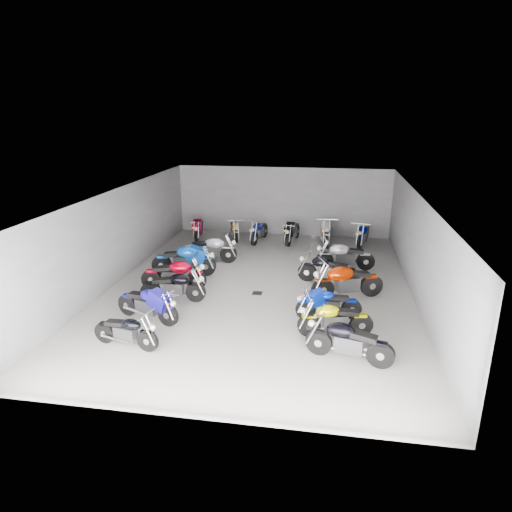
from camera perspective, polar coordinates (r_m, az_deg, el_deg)
The scene contains 24 objects.
ground at distance 15.52m, azimuth 0.47°, elevation -3.97°, with size 14.00×14.00×0.00m, color gray.
wall_back at distance 21.75m, azimuth 3.37°, elevation 6.83°, with size 10.00×0.10×3.20m, color slate.
wall_left at distance 16.50m, azimuth -16.95°, elevation 2.43°, with size 0.10×14.00×3.20m, color slate.
wall_right at distance 15.09m, azimuth 19.59°, elevation 0.73°, with size 0.10×14.00×3.20m, color slate.
ceiling at distance 14.62m, azimuth 0.50°, elevation 7.80°, with size 10.00×14.00×0.04m, color black.
drain_grate at distance 15.06m, azimuth 0.17°, elevation -4.66°, with size 0.32×0.32×0.01m, color black.
motorcycle_left_a at distance 12.13m, azimuth -15.90°, elevation -9.00°, with size 1.84×0.51×0.81m.
motorcycle_left_b at distance 13.39m, azimuth -13.36°, elevation -5.85°, with size 2.05×0.82×0.93m.
motorcycle_left_c at distance 14.52m, azimuth -10.24°, elevation -3.77°, with size 2.07×0.47×0.91m.
motorcycle_left_d at distance 15.44m, azimuth -10.17°, elevation -2.29°, with size 2.21×0.49×0.97m.
motorcycle_left_e at distance 16.71m, azimuth -8.93°, elevation -0.51°, with size 2.36×0.51×1.04m.
motorcycle_left_f at distance 17.98m, azimuth -5.82°, elevation 0.85°, with size 2.23×0.48×0.98m.
motorcycle_right_a at distance 11.28m, azimuth 11.45°, elevation -10.39°, with size 2.12×0.69×0.95m.
motorcycle_right_b at distance 12.37m, azimuth 9.79°, elevation -7.77°, with size 2.01×0.57×0.89m.
motorcycle_right_c at distance 13.31m, azimuth 8.98°, elevation -5.93°, with size 1.90×0.55×0.84m.
motorcycle_right_d at distance 14.76m, azimuth 11.27°, elevation -3.14°, with size 2.28×1.01×1.05m.
motorcycle_right_e at distance 15.88m, azimuth 8.93°, elevation -1.69°, with size 2.14×0.62×0.95m.
motorcycle_right_f at distance 17.38m, azimuth 11.01°, elevation -0.02°, with size 2.21×0.50×0.97m.
motorcycle_back_a at distance 21.37m, azimuth -7.19°, elevation 3.49°, with size 0.52×2.08×0.92m.
motorcycle_back_b at distance 21.14m, azimuth -2.69°, elevation 3.35°, with size 0.71×1.87×0.85m.
motorcycle_back_c at distance 20.73m, azimuth 0.39°, elevation 3.15°, with size 0.52×2.05×0.90m.
motorcycle_back_d at distance 20.65m, azimuth 4.56°, elevation 3.08°, with size 0.54×2.11×0.93m.
motorcycle_back_e at distance 20.59m, azimuth 8.70°, elevation 3.09°, with size 0.50×2.41×1.06m.
motorcycle_back_f at distance 20.61m, azimuth 13.22°, elevation 2.64°, with size 0.64×2.12×0.94m.
Camera 1 is at (2.23, -14.22, 5.82)m, focal length 32.00 mm.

